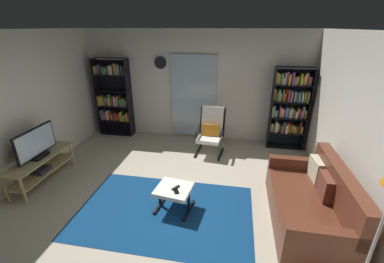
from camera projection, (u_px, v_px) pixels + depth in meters
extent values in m
plane|color=#B4AA94|center=(164.00, 208.00, 3.94)|extent=(7.02, 7.02, 0.00)
cube|color=silver|center=(195.00, 86.00, 6.07)|extent=(5.60, 0.06, 2.60)
cube|color=silver|center=(377.00, 148.00, 3.00)|extent=(0.06, 6.00, 2.60)
cube|color=silver|center=(193.00, 97.00, 6.11)|extent=(1.10, 0.01, 2.00)
cube|color=navy|center=(165.00, 211.00, 3.88)|extent=(2.66, 1.69, 0.01)
cube|color=tan|center=(40.00, 158.00, 4.44)|extent=(0.42, 1.36, 0.02)
cube|color=tan|center=(43.00, 171.00, 4.54)|extent=(0.38, 1.30, 0.02)
cylinder|color=tan|center=(23.00, 192.00, 3.94)|extent=(0.05, 0.05, 0.49)
cylinder|color=tan|center=(72.00, 154.00, 5.08)|extent=(0.05, 0.05, 0.49)
cylinder|color=tan|center=(6.00, 190.00, 3.99)|extent=(0.05, 0.05, 0.49)
cylinder|color=tan|center=(58.00, 153.00, 5.13)|extent=(0.05, 0.05, 0.49)
cube|color=#28282D|center=(41.00, 170.00, 4.48)|extent=(0.25, 0.28, 0.07)
cube|color=black|center=(39.00, 156.00, 4.42)|extent=(0.20, 0.32, 0.05)
cube|color=black|center=(35.00, 142.00, 4.32)|extent=(0.04, 0.87, 0.49)
cube|color=silver|center=(36.00, 142.00, 4.32)|extent=(0.01, 0.82, 0.44)
cube|color=black|center=(98.00, 97.00, 6.38)|extent=(0.02, 0.30, 1.94)
cube|color=black|center=(130.00, 99.00, 6.24)|extent=(0.02, 0.30, 1.94)
cube|color=black|center=(116.00, 97.00, 6.44)|extent=(0.86, 0.02, 1.94)
cube|color=black|center=(118.00, 133.00, 6.68)|extent=(0.83, 0.28, 0.02)
cube|color=black|center=(117.00, 120.00, 6.54)|extent=(0.83, 0.28, 0.02)
cube|color=black|center=(115.00, 106.00, 6.38)|extent=(0.83, 0.28, 0.02)
cube|color=black|center=(113.00, 91.00, 6.23)|extent=(0.83, 0.28, 0.02)
cube|color=black|center=(111.00, 75.00, 6.08)|extent=(0.83, 0.28, 0.02)
cube|color=black|center=(109.00, 59.00, 5.94)|extent=(0.83, 0.28, 0.02)
cube|color=olive|center=(102.00, 115.00, 6.55)|extent=(0.02, 0.18, 0.23)
cube|color=#315AA2|center=(104.00, 114.00, 6.55)|extent=(0.04, 0.21, 0.25)
cube|color=#9A3F89|center=(105.00, 115.00, 6.53)|extent=(0.04, 0.19, 0.21)
cube|color=gold|center=(107.00, 115.00, 6.54)|extent=(0.04, 0.15, 0.19)
cube|color=beige|center=(109.00, 115.00, 6.50)|extent=(0.04, 0.15, 0.25)
cube|color=red|center=(110.00, 116.00, 6.53)|extent=(0.03, 0.11, 0.16)
cube|color=red|center=(112.00, 115.00, 6.53)|extent=(0.03, 0.18, 0.21)
cube|color=#AA9C36|center=(113.00, 117.00, 6.51)|extent=(0.03, 0.18, 0.16)
cube|color=#2D201E|center=(115.00, 116.00, 6.50)|extent=(0.04, 0.21, 0.22)
cube|color=red|center=(116.00, 117.00, 6.49)|extent=(0.03, 0.17, 0.17)
cube|color=red|center=(118.00, 117.00, 6.50)|extent=(0.04, 0.14, 0.15)
cube|color=teal|center=(119.00, 117.00, 6.49)|extent=(0.03, 0.12, 0.15)
cube|color=red|center=(121.00, 117.00, 6.48)|extent=(0.02, 0.20, 0.17)
cube|color=gold|center=(122.00, 116.00, 6.45)|extent=(0.03, 0.20, 0.23)
cube|color=#222E34|center=(123.00, 116.00, 6.46)|extent=(0.02, 0.12, 0.21)
cube|color=#9B9D30|center=(125.00, 117.00, 6.46)|extent=(0.04, 0.22, 0.15)
cube|color=beige|center=(127.00, 117.00, 6.46)|extent=(0.03, 0.14, 0.17)
cube|color=#A78929|center=(128.00, 117.00, 6.42)|extent=(0.04, 0.20, 0.22)
cube|color=red|center=(130.00, 117.00, 6.42)|extent=(0.03, 0.16, 0.19)
cube|color=brown|center=(100.00, 100.00, 6.38)|extent=(0.04, 0.23, 0.24)
cube|color=gold|center=(102.00, 100.00, 6.40)|extent=(0.04, 0.21, 0.22)
cube|color=#AA943D|center=(104.00, 101.00, 6.40)|extent=(0.04, 0.19, 0.21)
cube|color=#C03B3A|center=(105.00, 102.00, 6.38)|extent=(0.03, 0.15, 0.16)
cube|color=teal|center=(107.00, 101.00, 6.39)|extent=(0.04, 0.17, 0.19)
cube|color=orange|center=(108.00, 102.00, 6.37)|extent=(0.02, 0.11, 0.16)
cube|color=teal|center=(109.00, 100.00, 6.36)|extent=(0.03, 0.14, 0.27)
cube|color=gold|center=(110.00, 101.00, 6.35)|extent=(0.02, 0.21, 0.20)
cube|color=#5A9E8F|center=(112.00, 102.00, 6.38)|extent=(0.03, 0.13, 0.15)
cube|color=brown|center=(114.00, 102.00, 6.37)|extent=(0.04, 0.23, 0.17)
cube|color=purple|center=(115.00, 100.00, 6.35)|extent=(0.02, 0.19, 0.25)
cube|color=beige|center=(116.00, 101.00, 6.32)|extent=(0.03, 0.17, 0.23)
cube|color=#903A85|center=(117.00, 102.00, 6.33)|extent=(0.03, 0.21, 0.20)
cube|color=orange|center=(119.00, 101.00, 6.32)|extent=(0.03, 0.23, 0.25)
cube|color=#1A2E20|center=(120.00, 102.00, 6.32)|extent=(0.03, 0.12, 0.17)
cube|color=#387B4D|center=(122.00, 102.00, 6.31)|extent=(0.04, 0.21, 0.18)
cube|color=gold|center=(124.00, 102.00, 6.31)|extent=(0.03, 0.19, 0.19)
cube|color=#327D4A|center=(125.00, 102.00, 6.29)|extent=(0.04, 0.23, 0.21)
cube|color=brown|center=(127.00, 103.00, 6.28)|extent=(0.04, 0.17, 0.16)
cube|color=#87368B|center=(128.00, 101.00, 6.27)|extent=(0.03, 0.14, 0.26)
cube|color=orange|center=(96.00, 70.00, 6.09)|extent=(0.04, 0.14, 0.19)
cube|color=#429054|center=(98.00, 70.00, 6.09)|extent=(0.04, 0.14, 0.21)
cube|color=#9A3191|center=(99.00, 69.00, 6.08)|extent=(0.04, 0.11, 0.23)
cube|color=#2F2E35|center=(101.00, 70.00, 6.09)|extent=(0.04, 0.15, 0.21)
cube|color=#2B2327|center=(103.00, 70.00, 6.08)|extent=(0.03, 0.10, 0.19)
cube|color=#368E3C|center=(104.00, 70.00, 6.06)|extent=(0.03, 0.22, 0.19)
cube|color=slate|center=(106.00, 71.00, 6.08)|extent=(0.03, 0.19, 0.16)
cube|color=#5C9191|center=(108.00, 71.00, 6.07)|extent=(0.03, 0.12, 0.15)
cube|color=#943C86|center=(109.00, 71.00, 6.04)|extent=(0.03, 0.11, 0.17)
cube|color=#98A039|center=(110.00, 70.00, 6.03)|extent=(0.04, 0.17, 0.22)
cube|color=beige|center=(112.00, 70.00, 6.02)|extent=(0.04, 0.14, 0.22)
cube|color=#282828|center=(114.00, 69.00, 6.02)|extent=(0.02, 0.14, 0.25)
cube|color=orange|center=(115.00, 69.00, 6.00)|extent=(0.02, 0.11, 0.27)
cube|color=orange|center=(116.00, 69.00, 6.02)|extent=(0.03, 0.16, 0.25)
cube|color=teal|center=(118.00, 71.00, 6.03)|extent=(0.03, 0.17, 0.17)
cube|color=#5C918D|center=(120.00, 70.00, 6.01)|extent=(0.04, 0.23, 0.24)
cube|color=black|center=(122.00, 70.00, 6.00)|extent=(0.03, 0.14, 0.23)
cube|color=brown|center=(123.00, 70.00, 5.97)|extent=(0.03, 0.18, 0.22)
cube|color=#3A65B9|center=(125.00, 72.00, 6.00)|extent=(0.03, 0.13, 0.15)
cube|color=black|center=(271.00, 109.00, 5.66)|extent=(0.02, 0.30, 1.85)
cube|color=black|center=(308.00, 110.00, 5.54)|extent=(0.02, 0.30, 1.85)
cube|color=black|center=(288.00, 108.00, 5.73)|extent=(0.80, 0.02, 1.85)
cube|color=black|center=(283.00, 146.00, 5.95)|extent=(0.77, 0.28, 0.02)
cube|color=black|center=(286.00, 132.00, 5.82)|extent=(0.77, 0.28, 0.02)
cube|color=black|center=(288.00, 117.00, 5.67)|extent=(0.77, 0.28, 0.02)
cube|color=black|center=(290.00, 101.00, 5.53)|extent=(0.77, 0.28, 0.02)
cube|color=black|center=(293.00, 85.00, 5.38)|extent=(0.77, 0.28, 0.02)
cube|color=black|center=(296.00, 68.00, 5.25)|extent=(0.77, 0.28, 0.02)
cube|color=brown|center=(270.00, 127.00, 5.83)|extent=(0.02, 0.21, 0.21)
cube|color=#A69338|center=(272.00, 127.00, 5.84)|extent=(0.04, 0.17, 0.20)
cube|color=#8D4199|center=(274.00, 128.00, 5.82)|extent=(0.02, 0.15, 0.19)
cube|color=#5C9E93|center=(275.00, 126.00, 5.79)|extent=(0.02, 0.19, 0.27)
cube|color=#BAC59E|center=(277.00, 126.00, 5.82)|extent=(0.04, 0.21, 0.24)
cube|color=gold|center=(279.00, 128.00, 5.82)|extent=(0.04, 0.10, 0.18)
cube|color=#2C1A2E|center=(280.00, 128.00, 5.81)|extent=(0.03, 0.22, 0.18)
cube|color=brown|center=(282.00, 129.00, 5.78)|extent=(0.04, 0.18, 0.17)
cube|color=#3869A9|center=(284.00, 127.00, 5.77)|extent=(0.03, 0.12, 0.24)
cube|color=#BCB5A3|center=(286.00, 128.00, 5.76)|extent=(0.03, 0.21, 0.20)
cube|color=orange|center=(287.00, 127.00, 5.78)|extent=(0.03, 0.24, 0.22)
cube|color=brown|center=(289.00, 127.00, 5.77)|extent=(0.03, 0.15, 0.25)
cube|color=brown|center=(290.00, 129.00, 5.76)|extent=(0.03, 0.14, 0.17)
cube|color=orange|center=(292.00, 128.00, 5.77)|extent=(0.04, 0.10, 0.18)
cube|color=gold|center=(294.00, 129.00, 5.75)|extent=(0.03, 0.15, 0.17)
cube|color=brown|center=(296.00, 129.00, 5.74)|extent=(0.02, 0.20, 0.18)
cube|color=#24172B|center=(298.00, 129.00, 5.73)|extent=(0.04, 0.21, 0.21)
cube|color=red|center=(300.00, 128.00, 5.70)|extent=(0.02, 0.11, 0.27)
cube|color=gold|center=(301.00, 129.00, 5.74)|extent=(0.03, 0.20, 0.17)
cube|color=gold|center=(272.00, 111.00, 5.67)|extent=(0.02, 0.23, 0.26)
cube|color=#366CB5|center=(274.00, 111.00, 5.67)|extent=(0.03, 0.20, 0.26)
cube|color=#377D4F|center=(276.00, 113.00, 5.69)|extent=(0.04, 0.20, 0.16)
cube|color=#2A1B2A|center=(278.00, 113.00, 5.69)|extent=(0.04, 0.16, 0.16)
cube|color=#9E3891|center=(280.00, 111.00, 5.64)|extent=(0.03, 0.14, 0.25)
cube|color=gold|center=(282.00, 112.00, 5.65)|extent=(0.04, 0.14, 0.20)
cube|color=#9B468F|center=(284.00, 113.00, 5.66)|extent=(0.04, 0.11, 0.18)
cube|color=#3B66A9|center=(286.00, 112.00, 5.63)|extent=(0.04, 0.16, 0.23)
cube|color=#568EA5|center=(288.00, 113.00, 5.62)|extent=(0.02, 0.11, 0.20)
cube|color=beige|center=(290.00, 113.00, 5.62)|extent=(0.02, 0.21, 0.21)
cube|color=orange|center=(292.00, 112.00, 5.62)|extent=(0.04, 0.14, 0.22)
cube|color=#3E5BB0|center=(294.00, 113.00, 5.60)|extent=(0.03, 0.13, 0.19)
cube|color=#BDBA9F|center=(296.00, 114.00, 5.61)|extent=(0.04, 0.21, 0.16)
cube|color=orange|center=(298.00, 113.00, 5.61)|extent=(0.04, 0.13, 0.21)
cube|color=#903F90|center=(301.00, 114.00, 5.58)|extent=(0.04, 0.20, 0.18)
cube|color=beige|center=(303.00, 112.00, 5.57)|extent=(0.03, 0.12, 0.26)
cube|color=#9D953C|center=(305.00, 114.00, 5.57)|extent=(0.02, 0.20, 0.19)
cube|color=gold|center=(275.00, 95.00, 5.53)|extent=(0.04, 0.11, 0.26)
cube|color=brown|center=(277.00, 96.00, 5.55)|extent=(0.03, 0.22, 0.20)
cube|color=#31893E|center=(279.00, 95.00, 5.51)|extent=(0.04, 0.21, 0.26)
cube|color=beige|center=(281.00, 96.00, 5.54)|extent=(0.03, 0.14, 0.18)
cube|color=brown|center=(283.00, 95.00, 5.49)|extent=(0.03, 0.13, 0.26)
cube|color=orange|center=(284.00, 97.00, 5.51)|extent=(0.02, 0.17, 0.17)
cube|color=red|center=(286.00, 95.00, 5.51)|extent=(0.02, 0.12, 0.26)
cube|color=brown|center=(288.00, 95.00, 5.49)|extent=(0.04, 0.21, 0.27)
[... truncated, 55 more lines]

